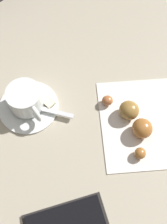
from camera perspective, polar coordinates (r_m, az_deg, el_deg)
ground_plane at (r=0.58m, az=-0.65°, el=1.35°), size 1.80×1.80×0.00m
saucer at (r=0.59m, az=-11.03°, el=1.14°), size 0.12×0.12×0.01m
espresso_cup at (r=0.56m, az=-11.63°, el=2.59°), size 0.08×0.08×0.05m
teaspoon at (r=0.58m, az=-10.91°, el=1.30°), size 0.14×0.02×0.01m
sugar_packet at (r=0.59m, az=-8.49°, el=3.73°), size 0.07×0.05×0.01m
napkin at (r=0.57m, az=11.28°, el=-2.07°), size 0.21×0.23×0.00m
croissant at (r=0.56m, az=10.13°, el=-1.47°), size 0.11×0.12×0.03m
cell_phone at (r=0.51m, az=-3.55°, el=-21.49°), size 0.16×0.13×0.01m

